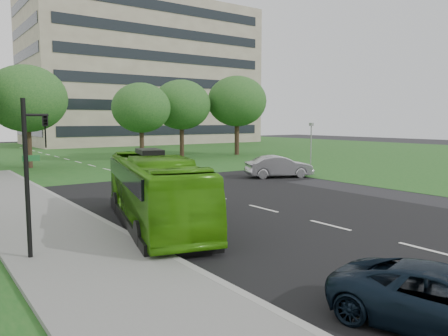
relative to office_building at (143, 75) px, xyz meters
name	(u,v)px	position (x,y,z in m)	size (l,w,h in m)	color
ground	(294,217)	(-21.96, -61.96, -12.50)	(160.00, 160.00, 0.00)	black
street_surfaces	(100,169)	(-22.34, -39.21, -12.47)	(120.00, 120.00, 0.15)	black
office_building	(143,75)	(0.00, 0.00, 0.00)	(40.10, 20.10, 25.00)	gray
tree_park_b	(27,99)	(-26.97, -34.73, -6.56)	(6.72, 6.72, 8.81)	black
tree_park_c	(141,108)	(-16.00, -33.83, -7.13)	(5.96, 5.96, 7.91)	black
tree_park_d	(181,105)	(-10.41, -32.31, -6.66)	(6.52, 6.52, 8.62)	black
tree_park_e	(237,101)	(-3.44, -33.35, -6.13)	(7.03, 7.03, 9.37)	black
bus	(155,191)	(-27.46, -59.89, -11.13)	(2.30, 9.82, 2.73)	#3D8F0E
sedan	(279,167)	(-13.65, -51.96, -11.71)	(1.67, 4.78, 1.58)	#9B9A9E
traffic_light	(32,167)	(-32.31, -61.88, -9.73)	(0.75, 0.19, 4.72)	black
camera_pole	(311,139)	(-6.50, -48.27, -9.98)	(0.36, 0.33, 3.90)	gray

